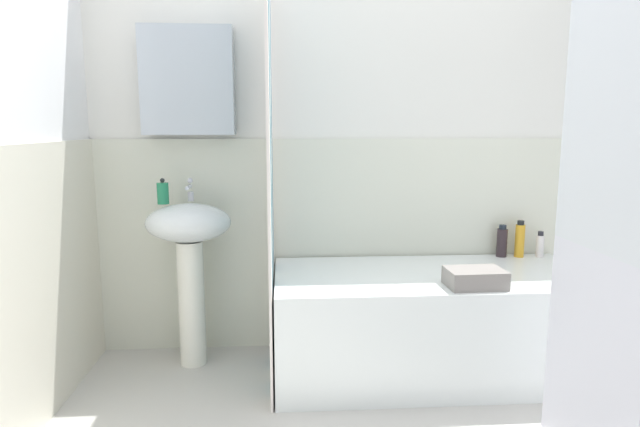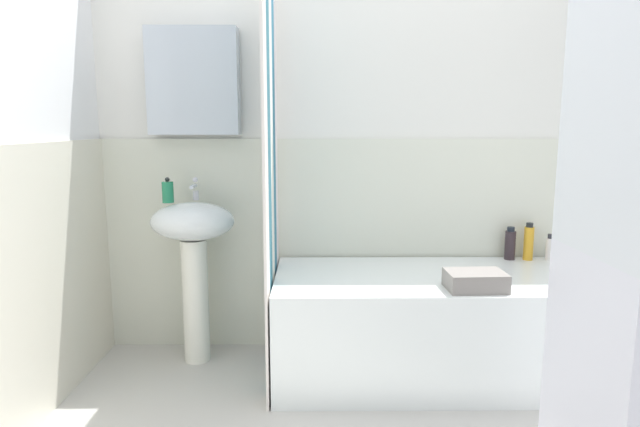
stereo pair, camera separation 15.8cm
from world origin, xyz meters
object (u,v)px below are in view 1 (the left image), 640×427
soap_dispenser (163,193)px  body_wash_bottle (540,245)px  bathtub (431,322)px  towel_folded (475,278)px  shampoo_bottle (520,240)px  conditioner_bottle (502,242)px  sink (189,248)px

soap_dispenser → body_wash_bottle: size_ratio=0.90×
bathtub → towel_folded: (0.13, -0.25, 0.31)m
bathtub → shampoo_bottle: (0.59, 0.30, 0.36)m
shampoo_bottle → towel_folded: (-0.46, -0.55, -0.06)m
bathtub → shampoo_bottle: size_ratio=7.64×
shampoo_bottle → body_wash_bottle: bearing=-6.5°
shampoo_bottle → conditioner_bottle: size_ratio=1.14×
soap_dispenser → towel_folded: 1.60m
soap_dispenser → conditioner_bottle: (1.86, 0.14, -0.31)m
bathtub → body_wash_bottle: body_wash_bottle is taller
sink → shampoo_bottle: bearing=3.9°
soap_dispenser → towel_folded: (1.50, -0.43, -0.36)m
bathtub → body_wash_bottle: 0.83m
sink → towel_folded: bearing=-17.1°
shampoo_bottle → bathtub: bearing=-152.6°
soap_dispenser → body_wash_bottle: soap_dispenser is taller
sink → conditioner_bottle: sink is taller
sink → soap_dispenser: 0.32m
body_wash_bottle → conditioner_bottle: 0.22m
soap_dispenser → towel_folded: size_ratio=0.51×
shampoo_bottle → towel_folded: shampoo_bottle is taller
conditioner_bottle → towel_folded: bearing=-122.4°
soap_dispenser → bathtub: bearing=-7.5°
conditioner_bottle → towel_folded: conditioner_bottle is taller
sink → body_wash_bottle: sink is taller
sink → body_wash_bottle: bearing=3.3°
conditioner_bottle → soap_dispenser: bearing=-175.8°
shampoo_bottle → towel_folded: bearing=-129.6°
bathtub → shampoo_bottle: shampoo_bottle is taller
towel_folded → body_wash_bottle: bearing=43.3°
soap_dispenser → shampoo_bottle: bearing=3.6°
body_wash_bottle → sink: bearing=-176.7°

